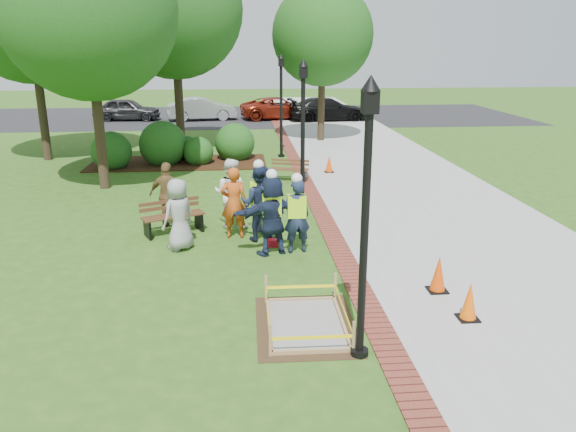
{
  "coord_description": "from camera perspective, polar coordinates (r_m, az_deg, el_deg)",
  "views": [
    {
      "loc": [
        -0.54,
        -10.6,
        4.66
      ],
      "look_at": [
        0.5,
        1.2,
        1.0
      ],
      "focal_mm": 35.0,
      "sensor_mm": 36.0,
      "label": 1
    }
  ],
  "objects": [
    {
      "name": "lamp_near",
      "position": [
        8.1,
        7.91,
        1.39
      ],
      "size": [
        0.28,
        0.28,
        4.26
      ],
      "color": "black",
      "rests_on": "ground"
    },
    {
      "name": "tree_left",
      "position": [
        19.3,
        -19.69,
        19.07
      ],
      "size": [
        5.51,
        5.51,
        8.38
      ],
      "color": "#3D2D1E",
      "rests_on": "ground"
    },
    {
      "name": "wet_concrete_pad",
      "position": [
        9.75,
        1.82,
        -9.84
      ],
      "size": [
        1.74,
        2.33,
        0.55
      ],
      "color": "#47331E",
      "rests_on": "ground"
    },
    {
      "name": "parked_car_c",
      "position": [
        36.46,
        -0.87,
        9.84
      ],
      "size": [
        2.7,
        4.82,
        1.49
      ],
      "primitive_type": "imported",
      "rotation": [
        0.0,
        0.0,
        1.73
      ],
      "color": "maroon",
      "rests_on": "ground"
    },
    {
      "name": "parked_car_d",
      "position": [
        35.72,
        4.02,
        9.65
      ],
      "size": [
        2.47,
        4.89,
        1.54
      ],
      "primitive_type": "imported",
      "rotation": [
        0.0,
        0.0,
        1.66
      ],
      "color": "black",
      "rests_on": "ground"
    },
    {
      "name": "lamp_far",
      "position": [
        23.76,
        -0.7,
        11.92
      ],
      "size": [
        0.28,
        0.28,
        4.26
      ],
      "color": "black",
      "rests_on": "ground"
    },
    {
      "name": "cone_front",
      "position": [
        10.37,
        17.94,
        -8.32
      ],
      "size": [
        0.36,
        0.36,
        0.71
      ],
      "color": "black",
      "rests_on": "ground"
    },
    {
      "name": "parked_car_a",
      "position": [
        37.1,
        -15.94,
        9.32
      ],
      "size": [
        2.24,
        4.7,
        1.5
      ],
      "primitive_type": "imported",
      "rotation": [
        0.0,
        0.0,
        1.52
      ],
      "color": "#2A292C",
      "rests_on": "ground"
    },
    {
      "name": "hivis_worker_b",
      "position": [
        12.81,
        0.88,
        0.25
      ],
      "size": [
        0.61,
        0.46,
        1.88
      ],
      "color": "#18263E",
      "rests_on": "ground"
    },
    {
      "name": "brick_edging",
      "position": [
        21.24,
        1.29,
        4.54
      ],
      "size": [
        0.5,
        60.0,
        0.03
      ],
      "primitive_type": "cube",
      "color": "maroon",
      "rests_on": "ground"
    },
    {
      "name": "bench_near",
      "position": [
        14.55,
        -11.55,
        -0.74
      ],
      "size": [
        1.63,
        1.1,
        0.84
      ],
      "color": "#57331E",
      "rests_on": "ground"
    },
    {
      "name": "parked_car_b",
      "position": [
        36.19,
        -8.68,
        9.59
      ],
      "size": [
        2.73,
        4.94,
        1.53
      ],
      "primitive_type": "imported",
      "rotation": [
        0.0,
        0.0,
        1.73
      ],
      "color": "#A6A6AB",
      "rests_on": "ground"
    },
    {
      "name": "cone_back",
      "position": [
        11.32,
        15.03,
        -5.79
      ],
      "size": [
        0.38,
        0.38,
        0.74
      ],
      "color": "black",
      "rests_on": "ground"
    },
    {
      "name": "hivis_worker_c",
      "position": [
        13.6,
        -2.96,
        1.52
      ],
      "size": [
        0.66,
        0.49,
        2.02
      ],
      "color": "#1B2E48",
      "rests_on": "ground"
    },
    {
      "name": "tree_right",
      "position": [
        27.95,
        3.53,
        17.88
      ],
      "size": [
        4.81,
        4.81,
        7.43
      ],
      "color": "#3D2D1E",
      "rests_on": "ground"
    },
    {
      "name": "casual_person_d",
      "position": [
        14.91,
        -12.08,
        2.05
      ],
      "size": [
        0.63,
        0.49,
        1.74
      ],
      "color": "brown",
      "rests_on": "ground"
    },
    {
      "name": "cone_far",
      "position": [
        21.11,
        4.2,
        5.26
      ],
      "size": [
        0.33,
        0.33,
        0.66
      ],
      "color": "black",
      "rests_on": "ground"
    },
    {
      "name": "tree_back",
      "position": [
        25.77,
        -11.52,
        19.9
      ],
      "size": [
        5.85,
        5.85,
        8.96
      ],
      "color": "#3D2D1E",
      "rests_on": "ground"
    },
    {
      "name": "shrub_a",
      "position": [
        22.88,
        -17.35,
        4.65
      ],
      "size": [
        1.55,
        1.55,
        1.55
      ],
      "primitive_type": "sphere",
      "color": "#194012",
      "rests_on": "ground"
    },
    {
      "name": "toolbox",
      "position": [
        13.42,
        -1.75,
        -2.74
      ],
      "size": [
        0.37,
        0.23,
        0.18
      ],
      "primitive_type": "cube",
      "rotation": [
        0.0,
        0.0,
        -0.1
      ],
      "color": "red",
      "rests_on": "ground"
    },
    {
      "name": "mulch_bed",
      "position": [
        23.2,
        -11.06,
        5.32
      ],
      "size": [
        7.0,
        3.0,
        0.05
      ],
      "primitive_type": "cube",
      "color": "#381E0F",
      "rests_on": "ground"
    },
    {
      "name": "shrub_b",
      "position": [
        23.18,
        -12.47,
        5.18
      ],
      "size": [
        1.87,
        1.87,
        1.87
      ],
      "primitive_type": "sphere",
      "color": "#194012",
      "rests_on": "ground"
    },
    {
      "name": "casual_person_e",
      "position": [
        14.26,
        -2.48,
        1.64
      ],
      "size": [
        0.64,
        0.56,
        1.69
      ],
      "color": "#373B60",
      "rests_on": "ground"
    },
    {
      "name": "hivis_worker_a",
      "position": [
        12.69,
        -1.64,
        0.33
      ],
      "size": [
        0.68,
        0.55,
        1.99
      ],
      "color": "#1C304A",
      "rests_on": "ground"
    },
    {
      "name": "casual_person_c",
      "position": [
        14.65,
        -5.85,
        2.29
      ],
      "size": [
        0.67,
        0.54,
        1.83
      ],
      "color": "white",
      "rests_on": "ground"
    },
    {
      "name": "lamp_mid",
      "position": [
        15.85,
        1.52,
        9.27
      ],
      "size": [
        0.28,
        0.28,
        4.26
      ],
      "color": "black",
      "rests_on": "ground"
    },
    {
      "name": "shrub_e",
      "position": [
        23.98,
        -10.21,
        5.71
      ],
      "size": [
        1.05,
        1.05,
        1.05
      ],
      "primitive_type": "sphere",
      "color": "#194012",
      "rests_on": "ground"
    },
    {
      "name": "shrub_c",
      "position": [
        22.87,
        -9.04,
        5.21
      ],
      "size": [
        1.2,
        1.2,
        1.2
      ],
      "primitive_type": "sphere",
      "color": "#194012",
      "rests_on": "ground"
    },
    {
      "name": "casual_person_b",
      "position": [
        13.87,
        -5.52,
        1.33
      ],
      "size": [
        0.58,
        0.38,
        1.78
      ],
      "color": "#BE4A16",
      "rests_on": "ground"
    },
    {
      "name": "sidewalk",
      "position": [
        21.83,
        9.83,
        4.63
      ],
      "size": [
        6.0,
        60.0,
        0.02
      ],
      "primitive_type": "cube",
      "color": "#9E9E99",
      "rests_on": "ground"
    },
    {
      "name": "tree_far",
      "position": [
        25.18,
        -24.85,
        18.91
      ],
      "size": [
        6.02,
        6.02,
        9.09
      ],
      "color": "#3D2D1E",
      "rests_on": "ground"
    },
    {
      "name": "parking_lot",
      "position": [
        37.89,
        -4.23,
        10.08
      ],
      "size": [
        36.0,
        12.0,
        0.01
      ],
      "primitive_type": "cube",
      "color": "black",
      "rests_on": "ground"
    },
    {
      "name": "ground",
      "position": [
        11.59,
        -1.96,
        -6.55
      ],
      "size": [
        100.0,
        100.0,
        0.0
      ],
      "primitive_type": "plane",
      "color": "#285116",
      "rests_on": "ground"
    },
    {
      "name": "shrub_d",
      "position": [
        23.63,
        -5.38,
        5.73
      ],
      "size": [
        1.63,
        1.63,
        1.63
      ],
      "primitive_type": "sphere",
      "color": "#194012",
      "rests_on": "ground"
    },
    {
      "name": "bench_far",
      "position": [
        19.8,
        0.11,
        4.26
      ],
      "size": [
        1.42,
        0.8,
        0.73
      ],
      "color": "brown",
      "rests_on": "ground"
    },
    {
      "name": "casual_person_a",
      "position": [
        13.25,
        -11.05,
        0.13
      ],
      "size": [
        0.63,
        0.63,
        1.7
      ],
      "color": "gray",
      "rests_on": "ground"
    }
  ]
}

